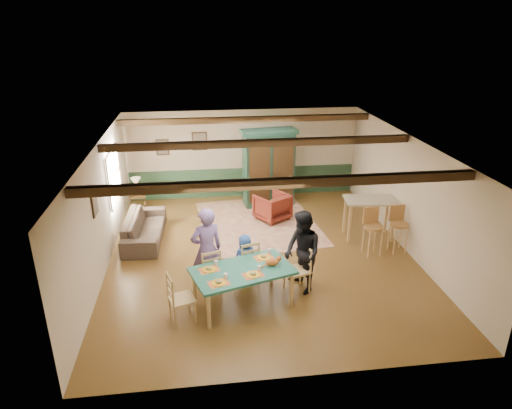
{
  "coord_description": "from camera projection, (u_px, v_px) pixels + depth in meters",
  "views": [
    {
      "loc": [
        -1.34,
        -9.44,
        5.17
      ],
      "look_at": [
        -0.07,
        0.36,
        1.15
      ],
      "focal_mm": 32.0,
      "sensor_mm": 36.0,
      "label": 1
    }
  ],
  "objects": [
    {
      "name": "floor",
      "position": [
        261.0,
        255.0,
        10.78
      ],
      "size": [
        8.0,
        8.0,
        0.0
      ],
      "primitive_type": "plane",
      "color": "brown",
      "rests_on": "ground"
    },
    {
      "name": "wall_back",
      "position": [
        243.0,
        154.0,
        13.95
      ],
      "size": [
        7.0,
        0.02,
        2.7
      ],
      "primitive_type": "cube",
      "color": "beige",
      "rests_on": "floor"
    },
    {
      "name": "wall_left",
      "position": [
        101.0,
        210.0,
        9.85
      ],
      "size": [
        0.02,
        8.0,
        2.7
      ],
      "primitive_type": "cube",
      "color": "beige",
      "rests_on": "floor"
    },
    {
      "name": "wall_right",
      "position": [
        409.0,
        195.0,
        10.69
      ],
      "size": [
        0.02,
        8.0,
        2.7
      ],
      "primitive_type": "cube",
      "color": "beige",
      "rests_on": "floor"
    },
    {
      "name": "ceiling",
      "position": [
        261.0,
        144.0,
        9.76
      ],
      "size": [
        7.0,
        8.0,
        0.02
      ],
      "primitive_type": "cube",
      "color": "silver",
      "rests_on": "wall_back"
    },
    {
      "name": "wainscot_back",
      "position": [
        243.0,
        182.0,
        14.27
      ],
      "size": [
        6.95,
        0.03,
        0.9
      ],
      "primitive_type": "cube",
      "color": "#203C25",
      "rests_on": "floor"
    },
    {
      "name": "ceiling_beam_front",
      "position": [
        280.0,
        183.0,
        7.68
      ],
      "size": [
        6.95,
        0.16,
        0.16
      ],
      "primitive_type": "cube",
      "color": "black",
      "rests_on": "ceiling"
    },
    {
      "name": "ceiling_beam_mid",
      "position": [
        259.0,
        143.0,
        10.16
      ],
      "size": [
        6.95,
        0.16,
        0.16
      ],
      "primitive_type": "cube",
      "color": "black",
      "rests_on": "ceiling"
    },
    {
      "name": "ceiling_beam_back",
      "position": [
        246.0,
        120.0,
        12.55
      ],
      "size": [
        6.95,
        0.16,
        0.16
      ],
      "primitive_type": "cube",
      "color": "black",
      "rests_on": "ceiling"
    },
    {
      "name": "window_left",
      "position": [
        114.0,
        176.0,
        11.34
      ],
      "size": [
        0.06,
        1.6,
        1.3
      ],
      "primitive_type": null,
      "color": "white",
      "rests_on": "wall_left"
    },
    {
      "name": "picture_left_wall",
      "position": [
        95.0,
        203.0,
        9.16
      ],
      "size": [
        0.04,
        0.42,
        0.52
      ],
      "primitive_type": null,
      "color": "gray",
      "rests_on": "wall_left"
    },
    {
      "name": "picture_back_a",
      "position": [
        200.0,
        141.0,
        13.59
      ],
      "size": [
        0.45,
        0.04,
        0.55
      ],
      "primitive_type": null,
      "color": "gray",
      "rests_on": "wall_back"
    },
    {
      "name": "picture_back_b",
      "position": [
        163.0,
        147.0,
        13.52
      ],
      "size": [
        0.38,
        0.04,
        0.48
      ],
      "primitive_type": null,
      "color": "gray",
      "rests_on": "wall_back"
    },
    {
      "name": "dining_table",
      "position": [
        243.0,
        288.0,
        8.75
      ],
      "size": [
        2.1,
        1.55,
        0.78
      ],
      "primitive_type": null,
      "rotation": [
        0.0,
        0.0,
        0.3
      ],
      "color": "#1E5F4D",
      "rests_on": "floor"
    },
    {
      "name": "dining_chair_far_left",
      "position": [
        209.0,
        269.0,
        9.18
      ],
      "size": [
        0.55,
        0.57,
        0.99
      ],
      "primitive_type": null,
      "rotation": [
        0.0,
        0.0,
        3.44
      ],
      "color": "tan",
      "rests_on": "floor"
    },
    {
      "name": "dining_chair_far_right",
      "position": [
        247.0,
        261.0,
        9.51
      ],
      "size": [
        0.55,
        0.57,
        0.99
      ],
      "primitive_type": null,
      "rotation": [
        0.0,
        0.0,
        3.44
      ],
      "color": "tan",
      "rests_on": "floor"
    },
    {
      "name": "dining_chair_end_left",
      "position": [
        182.0,
        298.0,
        8.25
      ],
      "size": [
        0.57,
        0.55,
        0.99
      ],
      "primitive_type": null,
      "rotation": [
        0.0,
        0.0,
        1.87
      ],
      "color": "tan",
      "rests_on": "floor"
    },
    {
      "name": "dining_chair_end_right",
      "position": [
        297.0,
        270.0,
        9.18
      ],
      "size": [
        0.57,
        0.55,
        0.99
      ],
      "primitive_type": null,
      "rotation": [
        0.0,
        0.0,
        -1.27
      ],
      "color": "tan",
      "rests_on": "floor"
    },
    {
      "name": "person_man",
      "position": [
        207.0,
        250.0,
        9.1
      ],
      "size": [
        0.75,
        0.61,
        1.8
      ],
      "primitive_type": "imported",
      "rotation": [
        0.0,
        0.0,
        3.44
      ],
      "color": "#725897",
      "rests_on": "floor"
    },
    {
      "name": "person_woman",
      "position": [
        302.0,
        253.0,
        9.08
      ],
      "size": [
        0.87,
        0.99,
        1.72
      ],
      "primitive_type": "imported",
      "rotation": [
        0.0,
        0.0,
        -1.27
      ],
      "color": "black",
      "rests_on": "floor"
    },
    {
      "name": "person_child",
      "position": [
        245.0,
        258.0,
        9.57
      ],
      "size": [
        0.59,
        0.47,
        1.05
      ],
      "primitive_type": "imported",
      "rotation": [
        0.0,
        0.0,
        3.44
      ],
      "color": "#254B95",
      "rests_on": "floor"
    },
    {
      "name": "cat",
      "position": [
        272.0,
        262.0,
        8.7
      ],
      "size": [
        0.4,
        0.25,
        0.19
      ],
      "primitive_type": null,
      "rotation": [
        0.0,
        0.0,
        0.3
      ],
      "color": "#C45C22",
      "rests_on": "dining_table"
    },
    {
      "name": "place_setting_near_left",
      "position": [
        219.0,
        281.0,
        8.14
      ],
      "size": [
        0.49,
        0.42,
        0.11
      ],
      "primitive_type": null,
      "rotation": [
        0.0,
        0.0,
        0.3
      ],
      "color": "gold",
      "rests_on": "dining_table"
    },
    {
      "name": "place_setting_near_center",
      "position": [
        253.0,
        273.0,
        8.41
      ],
      "size": [
        0.49,
        0.42,
        0.11
      ],
      "primitive_type": null,
      "rotation": [
        0.0,
        0.0,
        0.3
      ],
      "color": "gold",
      "rests_on": "dining_table"
    },
    {
      "name": "place_setting_far_left",
      "position": [
        209.0,
        267.0,
        8.58
      ],
      "size": [
        0.49,
        0.42,
        0.11
      ],
      "primitive_type": null,
      "rotation": [
        0.0,
        0.0,
        0.3
      ],
      "color": "gold",
      "rests_on": "dining_table"
    },
    {
      "name": "place_setting_far_right",
      "position": [
        264.0,
        255.0,
        9.03
      ],
      "size": [
        0.49,
        0.42,
        0.11
      ],
      "primitive_type": null,
      "rotation": [
        0.0,
        0.0,
        0.3
      ],
      "color": "gold",
      "rests_on": "dining_table"
    },
    {
      "name": "area_rug",
      "position": [
        258.0,
        223.0,
        12.47
      ],
      "size": [
        3.35,
        3.87,
        0.01
      ],
      "primitive_type": "cube",
      "rotation": [
        0.0,
        0.0,
        0.09
      ],
      "color": "beige",
      "rests_on": "floor"
    },
    {
      "name": "armoire",
      "position": [
        269.0,
        168.0,
        13.35
      ],
      "size": [
        1.67,
        0.84,
        2.27
      ],
      "primitive_type": "cube",
      "rotation": [
        0.0,
        0.0,
        0.13
      ],
      "color": "black",
      "rests_on": "floor"
    },
    {
      "name": "armchair",
      "position": [
        272.0,
        207.0,
        12.57
      ],
      "size": [
        1.12,
        1.12,
        0.75
      ],
      "primitive_type": "imported",
      "rotation": [
        0.0,
        0.0,
        -2.58
      ],
      "color": "#47120E",
      "rests_on": "floor"
    },
    {
      "name": "sofa",
      "position": [
        144.0,
        228.0,
        11.42
      ],
      "size": [
        0.95,
        2.24,
        0.65
      ],
      "primitive_type": "imported",
      "rotation": [
        0.0,
        0.0,
        1.53
      ],
      "color": "#3A2E24",
      "rests_on": "floor"
    },
    {
      "name": "end_table",
      "position": [
        138.0,
        204.0,
        13.02
      ],
      "size": [
        0.5,
        0.5,
        0.55
      ],
      "primitive_type": null,
      "rotation": [
        0.0,
        0.0,
        0.11
      ],
      "color": "black",
      "rests_on": "floor"
    },
    {
      "name": "table_lamp",
      "position": [
        136.0,
        186.0,
        12.82
      ],
      "size": [
        0.31,
        0.31,
        0.51
      ],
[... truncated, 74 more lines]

